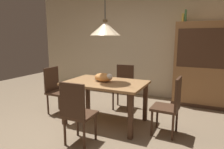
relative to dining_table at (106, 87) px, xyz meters
name	(u,v)px	position (x,y,z in m)	size (l,w,h in m)	color
ground	(92,136)	(0.05, -0.58, -0.65)	(10.00, 10.00, 0.00)	#847056
back_wall	(144,40)	(0.05, 2.07, 0.80)	(6.40, 0.10, 2.90)	beige
dining_table	(106,87)	(0.00, 0.00, 0.00)	(1.40, 0.90, 0.75)	#A87A4C
chair_far_back	(124,85)	(-0.01, 0.88, -0.14)	(0.44, 0.44, 0.93)	#472D1E
chair_right_side	(171,104)	(1.13, 0.00, -0.14)	(0.41, 0.41, 0.93)	#472D1E
chair_left_side	(56,88)	(-1.13, 0.00, -0.14)	(0.41, 0.41, 0.93)	#472D1E
chair_near_front	(77,111)	(0.00, -0.88, -0.14)	(0.41, 0.41, 0.93)	#472D1E
cat_sleeping	(104,77)	(-0.03, 0.01, 0.18)	(0.39, 0.23, 0.16)	#E59951
pendant_lamp	(105,29)	(0.00, 0.00, 1.01)	(0.52, 0.52, 1.30)	beige
hutch_bookcase	(200,66)	(1.47, 1.74, 0.24)	(1.12, 0.45, 1.85)	olive
book_yellow_short	(183,18)	(1.04, 1.74, 1.29)	(0.04, 0.20, 0.18)	gold
book_green_slim	(186,16)	(1.09, 1.74, 1.33)	(0.03, 0.20, 0.26)	#427A4C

